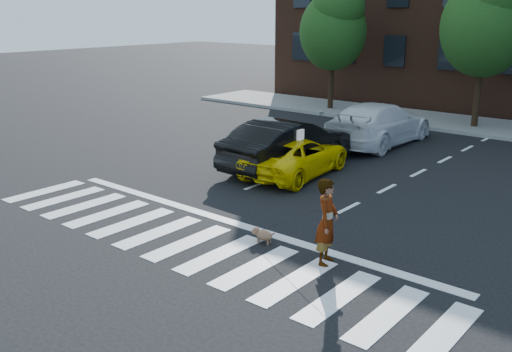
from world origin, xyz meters
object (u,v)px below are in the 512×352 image
Objects in this scene: tree_mid at (487,16)px; taxi at (296,156)px; tree_left at (334,23)px; dog at (262,234)px; woman at (327,222)px; black_sedan at (287,144)px; white_suv at (379,124)px.

tree_mid is 1.62× the size of taxi.
dog is at bearing -62.54° from tree_left.
black_sedan is at bearing 25.89° from woman.
black_sedan is 6.36m from dog.
woman is at bearing 125.60° from taxi.
dog is at bearing -87.24° from tree_mid.
white_suv is at bearing 94.55° from dog.
tree_left is 1.14× the size of white_suv.
taxi reaches higher than dog.
black_sedan reaches higher than taxi.
tree_left is at bearing 107.68° from dog.
black_sedan is at bearing 83.26° from white_suv.
black_sedan is (-0.62, 0.36, 0.23)m from taxi.
tree_mid is 6.96m from white_suv.
black_sedan is at bearing 111.65° from dog.
white_suv is (5.57, -5.34, -3.61)m from tree_left.
white_suv is (-1.93, -5.34, -4.03)m from tree_mid.
tree_mid reaches higher than woman.
tree_left is at bearing -62.18° from black_sedan.
tree_left is 10.70× the size of dog.
woman is at bearing -81.17° from tree_mid.
woman is (4.40, -10.56, 0.09)m from white_suv.
white_suv is at bearing -109.92° from tree_mid.
tree_mid is at bearing 82.98° from dog.
tree_mid is 3.86× the size of woman.
white_suv is at bearing -94.11° from black_sedan.
white_suv is 10.92m from dog.
taxi is (5.59, -10.87, -3.83)m from tree_left.
tree_mid reaches higher than dog.
taxi is 6.68m from woman.
taxi is 2.38× the size of woman.
dog is (0.77, -15.90, -4.65)m from tree_mid.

